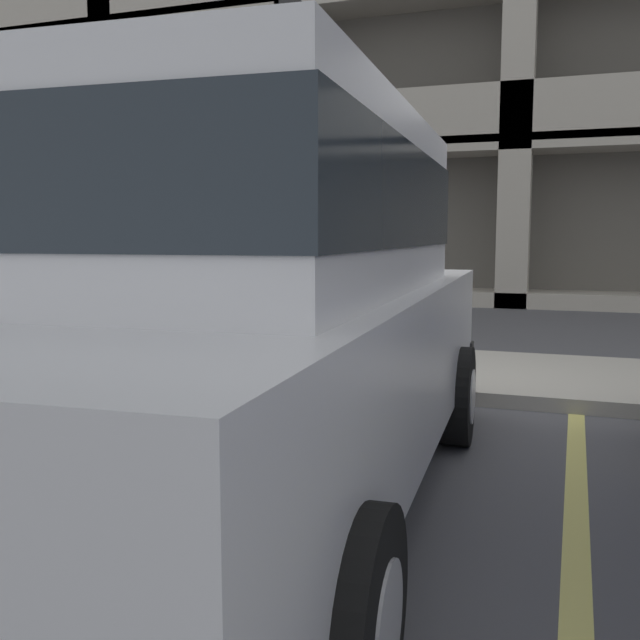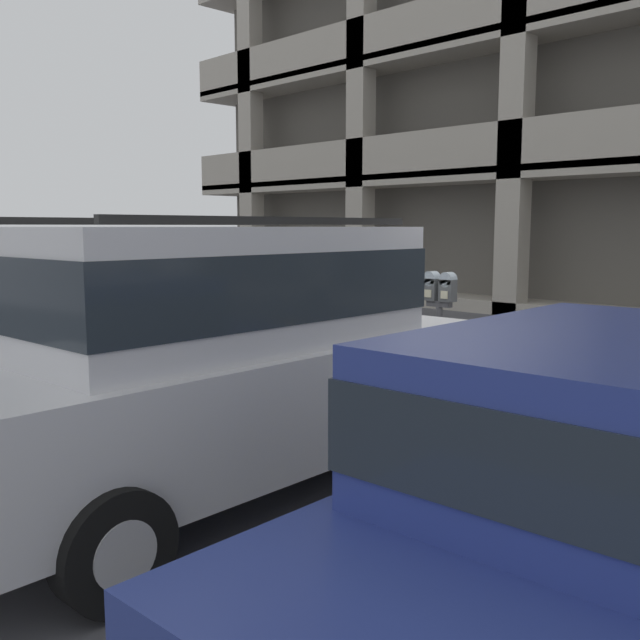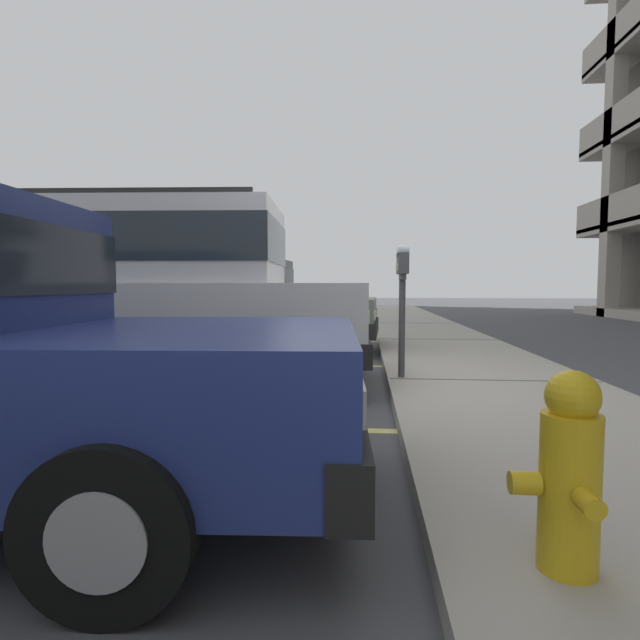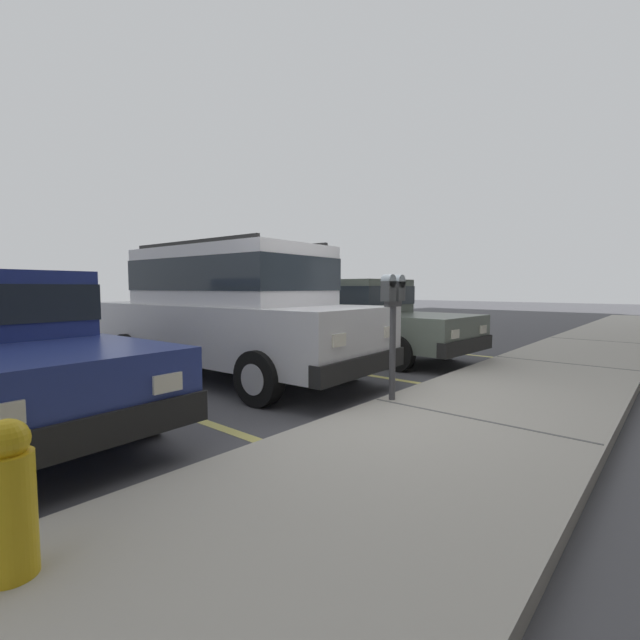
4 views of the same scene
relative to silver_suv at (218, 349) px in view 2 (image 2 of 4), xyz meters
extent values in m
cube|color=#4C4C51|center=(0.05, 2.44, -1.14)|extent=(80.00, 80.00, 0.10)
cube|color=#ADA89E|center=(0.05, 3.74, -1.03)|extent=(40.00, 2.20, 0.12)
cube|color=#606060|center=(-7.95, 3.74, -0.97)|extent=(0.03, 2.16, 0.00)
cube|color=#606060|center=(-3.95, 3.74, -0.97)|extent=(0.03, 2.16, 0.00)
cube|color=#606060|center=(0.05, 3.74, -0.97)|extent=(0.03, 2.16, 0.00)
cube|color=#DBD16B|center=(-4.55, 1.04, -1.08)|extent=(0.12, 4.80, 0.01)
cube|color=#DBD16B|center=(-1.49, 1.04, -1.08)|extent=(0.12, 4.80, 0.01)
cube|color=#DBD16B|center=(1.58, 1.04, -1.08)|extent=(0.12, 4.80, 0.01)
cube|color=silver|center=(0.00, 0.02, -0.36)|extent=(2.11, 4.80, 0.80)
cube|color=silver|center=(0.00, -0.03, 0.46)|extent=(1.78, 3.00, 0.84)
cube|color=#232B33|center=(0.00, -0.03, 0.48)|extent=(1.81, 3.03, 0.46)
cube|color=black|center=(-0.13, 2.33, -0.64)|extent=(1.88, 0.27, 0.24)
cube|color=silver|center=(0.43, 2.41, -0.28)|extent=(0.24, 0.04, 0.14)
cube|color=silver|center=(-0.71, 2.35, -0.28)|extent=(0.24, 0.04, 0.14)
cylinder|color=black|center=(0.82, 1.53, -0.76)|extent=(0.24, 0.67, 0.66)
cylinder|color=#B2B2B7|center=(0.82, 1.53, -0.76)|extent=(0.24, 0.38, 0.36)
cylinder|color=black|center=(-0.99, 1.42, -0.76)|extent=(0.24, 0.67, 0.66)
cylinder|color=#B2B2B7|center=(-0.99, 1.42, -0.76)|extent=(0.24, 0.38, 0.36)
cylinder|color=black|center=(0.98, -1.38, -0.76)|extent=(0.24, 0.67, 0.66)
cylinder|color=#B2B2B7|center=(0.98, -1.38, -0.76)|extent=(0.24, 0.38, 0.36)
cube|color=black|center=(0.69, 0.01, 0.92)|extent=(0.20, 2.62, 0.05)
cube|color=black|center=(-0.69, -0.07, 0.92)|extent=(0.20, 2.62, 0.05)
cube|color=#5B665B|center=(-2.97, 0.36, -0.49)|extent=(1.92, 4.48, 0.60)
cube|color=#5B665B|center=(-2.98, 0.06, 0.13)|extent=(1.59, 2.05, 0.64)
cube|color=#232B33|center=(-2.98, 0.06, 0.15)|extent=(1.62, 2.08, 0.35)
cube|color=black|center=(-2.86, 2.52, -0.67)|extent=(1.74, 0.25, 0.24)
cube|color=silver|center=(-2.33, 2.54, -0.43)|extent=(0.24, 0.04, 0.14)
cube|color=silver|center=(-3.38, 2.60, -0.43)|extent=(0.24, 0.04, 0.14)
cylinder|color=black|center=(-2.07, 1.68, -0.79)|extent=(0.19, 0.61, 0.60)
cylinder|color=#B2B2B7|center=(-2.07, 1.68, -0.79)|extent=(0.20, 0.34, 0.33)
cylinder|color=black|center=(-3.73, 1.77, -0.79)|extent=(0.19, 0.61, 0.60)
cylinder|color=#B2B2B7|center=(-3.73, 1.77, -0.79)|extent=(0.20, 0.34, 0.33)
cube|color=navy|center=(3.06, -0.17, 0.13)|extent=(1.60, 2.06, 0.64)
cube|color=#232B33|center=(3.06, -0.17, 0.15)|extent=(1.63, 2.08, 0.35)
cylinder|color=black|center=(2.14, 1.45, -0.79)|extent=(0.19, 0.61, 0.60)
cylinder|color=#B2B2B7|center=(2.14, 1.45, -0.79)|extent=(0.20, 0.34, 0.33)
cylinder|color=#47474C|center=(-0.06, 2.79, -0.44)|extent=(0.07, 0.07, 1.05)
cube|color=#47474C|center=(-0.06, 2.79, 0.11)|extent=(0.28, 0.06, 0.06)
cube|color=#424447|center=(-0.16, 2.79, 0.25)|extent=(0.15, 0.11, 0.22)
cylinder|color=#8C99A3|center=(-0.16, 2.79, 0.36)|extent=(0.15, 0.11, 0.15)
cube|color=#B7B293|center=(-0.16, 2.73, 0.21)|extent=(0.08, 0.01, 0.08)
cube|color=#424447|center=(0.04, 2.79, 0.25)|extent=(0.15, 0.11, 0.22)
cylinder|color=#8C99A3|center=(0.04, 2.79, 0.36)|extent=(0.15, 0.11, 0.15)
cube|color=#B7B293|center=(0.04, 2.73, 0.21)|extent=(0.08, 0.01, 0.08)
camera|label=1|loc=(1.53, -3.16, 0.30)|focal=40.00mm
camera|label=2|loc=(4.19, -3.04, 0.89)|focal=40.00mm
camera|label=3|loc=(5.33, 2.38, 0.02)|focal=28.00mm
camera|label=4|loc=(4.06, 5.26, 0.29)|focal=24.00mm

